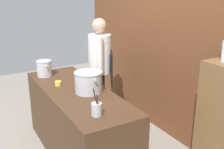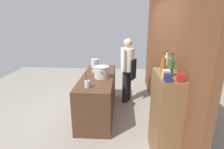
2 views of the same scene
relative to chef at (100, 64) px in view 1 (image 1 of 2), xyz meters
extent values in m
cube|color=brown|center=(0.68, 0.73, 0.54)|extent=(4.40, 0.10, 3.00)
cube|color=#472D1C|center=(0.68, -0.67, -0.51)|extent=(2.00, 0.70, 0.90)
cylinder|color=black|center=(0.09, -0.05, -0.54)|extent=(0.14, 0.14, 0.84)
cylinder|color=black|center=(-0.09, 0.04, -0.54)|extent=(0.14, 0.14, 0.84)
cylinder|color=white|center=(0.00, 0.00, 0.17)|extent=(0.34, 0.34, 0.58)
cube|color=black|center=(0.08, 0.16, -0.07)|extent=(0.28, 0.15, 0.52)
cylinder|color=white|center=(0.19, -0.10, 0.19)|extent=(0.09, 0.09, 0.52)
cylinder|color=white|center=(-0.20, 0.10, 0.19)|extent=(0.09, 0.09, 0.52)
sphere|color=tan|center=(0.00, 0.00, 0.59)|extent=(0.21, 0.21, 0.21)
cylinder|color=#B7BABF|center=(0.80, -0.57, 0.06)|extent=(0.32, 0.32, 0.24)
cylinder|color=#B7BABF|center=(0.80, -0.57, 0.18)|extent=(0.33, 0.33, 0.01)
cube|color=#B7BABF|center=(0.63, -0.57, 0.13)|extent=(0.04, 0.02, 0.02)
cube|color=#B7BABF|center=(0.98, -0.57, 0.13)|extent=(0.04, 0.02, 0.02)
cylinder|color=#B7BABF|center=(-0.06, -0.84, 0.04)|extent=(0.20, 0.20, 0.21)
cylinder|color=#B7BABF|center=(-0.06, -0.84, 0.15)|extent=(0.21, 0.21, 0.01)
cube|color=#B7BABF|center=(-0.18, -0.84, 0.11)|extent=(0.04, 0.02, 0.02)
cube|color=#B7BABF|center=(0.06, -0.84, 0.11)|extent=(0.04, 0.02, 0.02)
cylinder|color=#B7BABF|center=(1.40, -0.77, 0.00)|extent=(0.10, 0.10, 0.13)
cylinder|color=#262626|center=(1.41, -0.77, 0.09)|extent=(0.05, 0.05, 0.26)
cylinder|color=#262626|center=(1.40, -0.77, 0.07)|extent=(0.01, 0.06, 0.22)
cylinder|color=#262626|center=(1.43, -0.76, 0.06)|extent=(0.01, 0.03, 0.21)
cylinder|color=yellow|center=(0.40, -0.81, -0.04)|extent=(0.08, 0.08, 0.06)
cylinder|color=silver|center=(1.71, 0.59, 0.40)|extent=(0.06, 0.06, 0.01)
cylinder|color=silver|center=(1.71, 0.59, 0.43)|extent=(0.01, 0.01, 0.07)
cone|color=silver|center=(1.71, 0.59, 0.52)|extent=(0.07, 0.07, 0.09)
camera|label=1|loc=(3.58, -1.84, 1.14)|focal=43.99mm
camera|label=2|loc=(4.45, -0.14, 1.12)|focal=28.70mm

